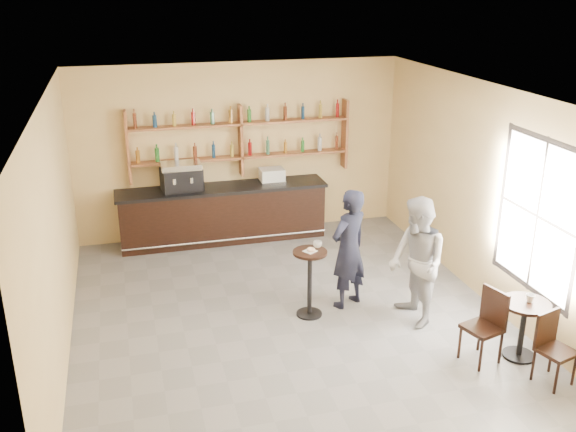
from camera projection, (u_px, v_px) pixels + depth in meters
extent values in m
plane|color=slate|center=(289.00, 317.00, 9.20)|extent=(7.00, 7.00, 0.00)
plane|color=white|center=(289.00, 94.00, 8.08)|extent=(7.00, 7.00, 0.00)
plane|color=#E3C281|center=(240.00, 150.00, 11.81)|extent=(7.00, 0.00, 7.00)
plane|color=#E3C281|center=(395.00, 349.00, 5.47)|extent=(7.00, 0.00, 7.00)
plane|color=#E3C281|center=(55.00, 235.00, 7.92)|extent=(0.00, 7.00, 7.00)
plane|color=#E3C281|center=(487.00, 195.00, 9.37)|extent=(0.00, 7.00, 7.00)
plane|color=white|center=(538.00, 216.00, 8.25)|extent=(0.00, 2.00, 2.00)
cube|color=white|center=(310.00, 251.00, 8.93)|extent=(0.22, 0.22, 0.00)
torus|color=#D48B4D|center=(311.00, 250.00, 8.92)|extent=(0.13, 0.13, 0.04)
imported|color=white|center=(318.00, 244.00, 9.04)|extent=(0.14, 0.14, 0.10)
imported|color=black|center=(349.00, 249.00, 9.27)|extent=(0.78, 0.69, 1.80)
imported|color=white|center=(530.00, 298.00, 7.99)|extent=(0.12, 0.12, 0.10)
imported|color=#98979C|center=(417.00, 262.00, 8.79)|extent=(0.70, 0.90, 1.83)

